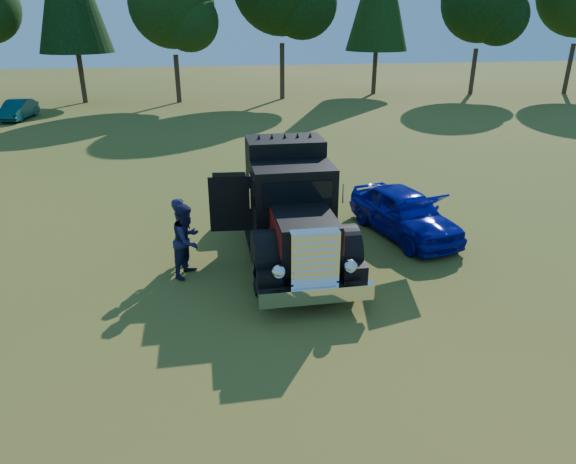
# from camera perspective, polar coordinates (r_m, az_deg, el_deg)

# --- Properties ---
(ground) EXTENTS (120.00, 120.00, 0.00)m
(ground) POSITION_cam_1_polar(r_m,az_deg,el_deg) (12.83, 2.74, -5.21)
(ground) COLOR #3D5719
(ground) RESTS_ON ground
(diamond_t_truck) EXTENTS (3.38, 7.16, 3.00)m
(diamond_t_truck) POSITION_cam_1_polar(r_m,az_deg,el_deg) (13.69, 0.21, 2.55)
(diamond_t_truck) COLOR black
(diamond_t_truck) RESTS_ON ground
(hotrod_coupe) EXTENTS (2.59, 4.46, 1.89)m
(hotrod_coupe) POSITION_cam_1_polar(r_m,az_deg,el_deg) (15.49, 12.80, 2.17)
(hotrod_coupe) COLOR #0720A6
(hotrod_coupe) RESTS_ON ground
(spectator_near) EXTENTS (0.50, 0.70, 1.82)m
(spectator_near) POSITION_cam_1_polar(r_m,az_deg,el_deg) (13.48, -11.71, 0.03)
(spectator_near) COLOR #202F4C
(spectator_near) RESTS_ON ground
(spectator_far) EXTENTS (1.07, 1.14, 1.86)m
(spectator_far) POSITION_cam_1_polar(r_m,az_deg,el_deg) (12.90, -11.13, -0.89)
(spectator_far) COLOR #1B1E40
(spectator_far) RESTS_ON ground
(distant_teal_car) EXTENTS (1.68, 3.77, 1.20)m
(distant_teal_car) POSITION_cam_1_polar(r_m,az_deg,el_deg) (37.28, -27.84, 11.92)
(distant_teal_car) COLOR #0B423B
(distant_teal_car) RESTS_ON ground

